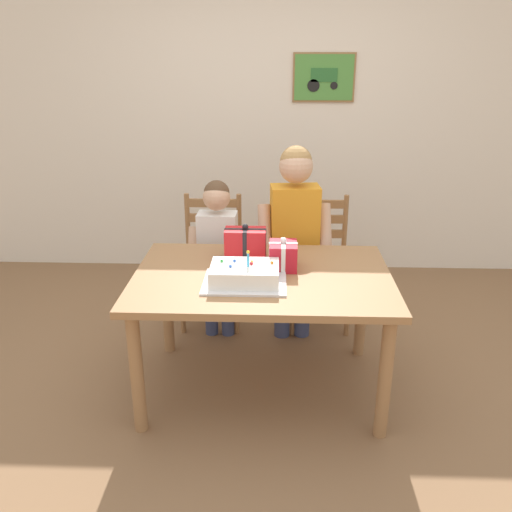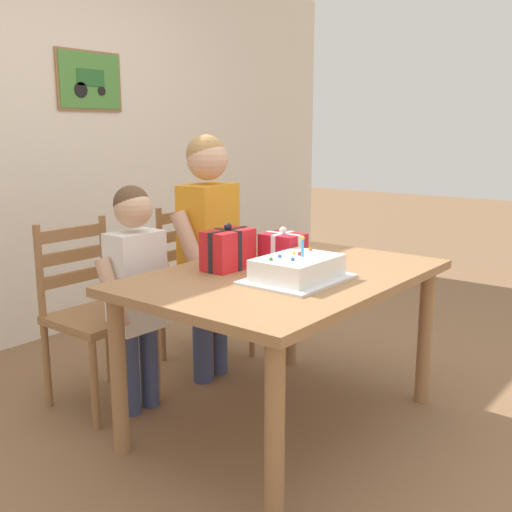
{
  "view_description": "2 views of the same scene",
  "coord_description": "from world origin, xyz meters",
  "px_view_note": "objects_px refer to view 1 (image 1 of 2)",
  "views": [
    {
      "loc": [
        0.07,
        -2.77,
        1.9
      ],
      "look_at": [
        -0.04,
        0.04,
        0.83
      ],
      "focal_mm": 38.19,
      "sensor_mm": 36.0,
      "label": 1
    },
    {
      "loc": [
        -2.13,
        -1.51,
        1.36
      ],
      "look_at": [
        -0.12,
        0.07,
        0.82
      ],
      "focal_mm": 42.14,
      "sensor_mm": 36.0,
      "label": 2
    }
  ],
  "objects_px": {
    "dining_table": "(262,290)",
    "birthday_cake": "(245,275)",
    "gift_box_beside_cake": "(245,244)",
    "chair_left": "(212,260)",
    "child_older": "(295,226)",
    "child_younger": "(218,245)",
    "gift_box_red_large": "(283,256)",
    "chair_right": "(319,261)"
  },
  "relations": [
    {
      "from": "gift_box_red_large",
      "to": "gift_box_beside_cake",
      "type": "xyz_separation_m",
      "value": [
        -0.22,
        0.15,
        0.02
      ]
    },
    {
      "from": "birthday_cake",
      "to": "chair_right",
      "type": "bearing_deg",
      "value": 64.72
    },
    {
      "from": "gift_box_beside_cake",
      "to": "chair_right",
      "type": "distance_m",
      "value": 0.88
    },
    {
      "from": "birthday_cake",
      "to": "child_younger",
      "type": "height_order",
      "value": "child_younger"
    },
    {
      "from": "birthday_cake",
      "to": "chair_left",
      "type": "distance_m",
      "value": 1.1
    },
    {
      "from": "dining_table",
      "to": "child_younger",
      "type": "relative_size",
      "value": 1.28
    },
    {
      "from": "gift_box_beside_cake",
      "to": "child_older",
      "type": "height_order",
      "value": "child_older"
    },
    {
      "from": "chair_left",
      "to": "child_older",
      "type": "xyz_separation_m",
      "value": [
        0.58,
        -0.24,
        0.34
      ]
    },
    {
      "from": "birthday_cake",
      "to": "gift_box_red_large",
      "type": "distance_m",
      "value": 0.3
    },
    {
      "from": "birthday_cake",
      "to": "chair_right",
      "type": "distance_m",
      "value": 1.16
    },
    {
      "from": "chair_right",
      "to": "child_older",
      "type": "height_order",
      "value": "child_older"
    },
    {
      "from": "chair_left",
      "to": "child_older",
      "type": "distance_m",
      "value": 0.72
    },
    {
      "from": "dining_table",
      "to": "chair_right",
      "type": "relative_size",
      "value": 1.55
    },
    {
      "from": "chair_right",
      "to": "gift_box_beside_cake",
      "type": "bearing_deg",
      "value": -127.66
    },
    {
      "from": "gift_box_beside_cake",
      "to": "chair_left",
      "type": "bearing_deg",
      "value": 113.68
    },
    {
      "from": "gift_box_beside_cake",
      "to": "child_younger",
      "type": "relative_size",
      "value": 0.22
    },
    {
      "from": "gift_box_red_large",
      "to": "chair_right",
      "type": "relative_size",
      "value": 0.2
    },
    {
      "from": "chair_right",
      "to": "child_older",
      "type": "xyz_separation_m",
      "value": [
        -0.19,
        -0.24,
        0.34
      ]
    },
    {
      "from": "gift_box_beside_cake",
      "to": "chair_left",
      "type": "relative_size",
      "value": 0.27
    },
    {
      "from": "gift_box_beside_cake",
      "to": "chair_left",
      "type": "height_order",
      "value": "gift_box_beside_cake"
    },
    {
      "from": "dining_table",
      "to": "chair_right",
      "type": "xyz_separation_m",
      "value": [
        0.39,
        0.89,
        -0.17
      ]
    },
    {
      "from": "chair_left",
      "to": "child_younger",
      "type": "xyz_separation_m",
      "value": [
        0.07,
        -0.24,
        0.21
      ]
    },
    {
      "from": "birthday_cake",
      "to": "child_younger",
      "type": "distance_m",
      "value": 0.81
    },
    {
      "from": "dining_table",
      "to": "child_older",
      "type": "distance_m",
      "value": 0.69
    },
    {
      "from": "dining_table",
      "to": "chair_right",
      "type": "bearing_deg",
      "value": 66.4
    },
    {
      "from": "dining_table",
      "to": "gift_box_beside_cake",
      "type": "relative_size",
      "value": 5.79
    },
    {
      "from": "gift_box_red_large",
      "to": "gift_box_beside_cake",
      "type": "relative_size",
      "value": 0.77
    },
    {
      "from": "child_older",
      "to": "child_younger",
      "type": "xyz_separation_m",
      "value": [
        -0.51,
        0.0,
        -0.14
      ]
    },
    {
      "from": "child_younger",
      "to": "birthday_cake",
      "type": "bearing_deg",
      "value": -73.64
    },
    {
      "from": "chair_left",
      "to": "child_older",
      "type": "relative_size",
      "value": 0.69
    },
    {
      "from": "chair_left",
      "to": "chair_right",
      "type": "distance_m",
      "value": 0.78
    },
    {
      "from": "chair_right",
      "to": "child_older",
      "type": "relative_size",
      "value": 0.69
    },
    {
      "from": "gift_box_red_large",
      "to": "dining_table",
      "type": "bearing_deg",
      "value": -139.29
    },
    {
      "from": "dining_table",
      "to": "child_younger",
      "type": "height_order",
      "value": "child_younger"
    },
    {
      "from": "dining_table",
      "to": "child_younger",
      "type": "xyz_separation_m",
      "value": [
        -0.32,
        0.64,
        0.03
      ]
    },
    {
      "from": "gift_box_red_large",
      "to": "chair_left",
      "type": "distance_m",
      "value": 1.0
    },
    {
      "from": "child_younger",
      "to": "chair_left",
      "type": "bearing_deg",
      "value": 106.51
    },
    {
      "from": "dining_table",
      "to": "birthday_cake",
      "type": "height_order",
      "value": "birthday_cake"
    },
    {
      "from": "child_older",
      "to": "child_younger",
      "type": "relative_size",
      "value": 1.2
    },
    {
      "from": "birthday_cake",
      "to": "chair_left",
      "type": "relative_size",
      "value": 0.48
    },
    {
      "from": "gift_box_red_large",
      "to": "chair_right",
      "type": "height_order",
      "value": "chair_right"
    },
    {
      "from": "chair_left",
      "to": "birthday_cake",
      "type": "bearing_deg",
      "value": -73.61
    }
  ]
}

